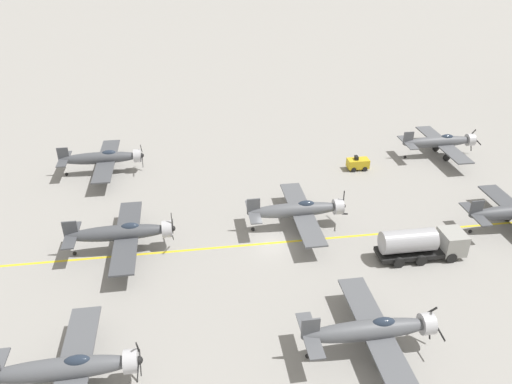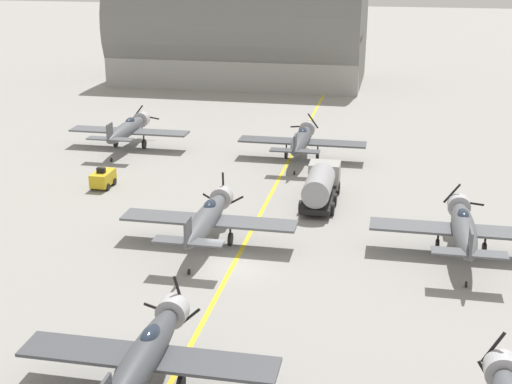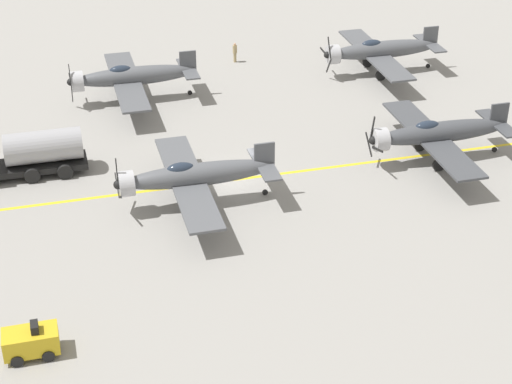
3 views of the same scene
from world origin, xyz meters
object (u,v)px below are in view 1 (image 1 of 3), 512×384
Objects in this scene: airplane_near_center at (123,233)px; airplane_far_left at (441,142)px; airplane_mid_center at (298,210)px; airplane_near_right at (67,369)px; airplane_near_left at (103,158)px; tow_tractor at (358,163)px; airplane_mid_right at (372,330)px; fuel_tanker at (422,243)px.

airplane_near_center reaches higher than airplane_far_left.
airplane_near_right is at bearing -42.48° from airplane_mid_center.
tow_tractor is (3.47, 30.74, -1.22)m from airplane_near_left.
airplane_near_right is 4.62× the size of tow_tractor.
airplane_mid_right is 38.88m from airplane_near_left.
airplane_mid_center is 1.00× the size of airplane_far_left.
airplane_near_right is at bearing -69.96° from fuel_tanker.
airplane_mid_right and airplane_far_left have the same top height.
airplane_near_right reaches higher than tow_tractor.
airplane_mid_center reaches higher than fuel_tanker.
airplane_near_left reaches higher than fuel_tanker.
fuel_tanker is at bearing -28.07° from airplane_far_left.
airplane_far_left is at bearing 118.12° from airplane_near_center.
airplane_near_center reaches higher than tow_tractor.
airplane_mid_center is 1.00× the size of airplane_near_left.
airplane_near_right is (17.15, -19.08, -0.00)m from airplane_mid_center.
airplane_mid_right reaches higher than tow_tractor.
airplane_near_right reaches higher than fuel_tanker.
airplane_near_center is 4.62× the size of tow_tractor.
fuel_tanker is (20.51, -11.91, -0.50)m from airplane_far_left.
airplane_mid_center is 1.50× the size of fuel_tanker.
airplane_far_left reaches higher than fuel_tanker.
airplane_near_left is at bearing -125.55° from fuel_tanker.
tow_tractor is (-28.52, 8.64, -1.22)m from airplane_mid_right.
airplane_mid_right is (15.13, 18.41, 0.00)m from airplane_near_center.
airplane_mid_center is 25.93m from airplane_far_left.
airplane_near_left is at bearing -171.00° from airplane_near_right.
airplane_near_left is (-1.30, -42.42, 0.00)m from airplane_far_left.
airplane_near_center is at bearing 178.30° from airplane_near_right.
airplane_mid_center reaches higher than airplane_near_right.
airplane_near_left is 30.95m from tow_tractor.
airplane_near_left is (-32.40, -1.48, 0.00)m from airplane_near_right.
airplane_near_right is 1.50× the size of fuel_tanker.
airplane_near_center is at bearing 6.88° from airplane_near_left.
fuel_tanker is at bearing 145.72° from airplane_mid_right.
airplane_mid_center is 25.59m from airplane_near_left.
airplane_mid_center is at bearing -123.39° from fuel_tanker.
airplane_near_center is 1.00× the size of airplane_far_left.
airplane_near_left is at bearing -96.44° from tow_tractor.
airplane_mid_right is 1.00× the size of airplane_near_left.
airplane_mid_center is at bearing 138.34° from airplane_near_right.
fuel_tanker is at bearing 62.18° from airplane_mid_center.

